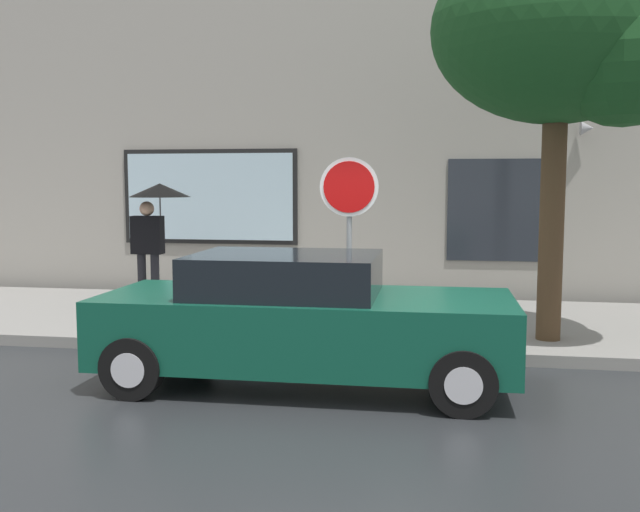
% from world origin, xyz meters
% --- Properties ---
extents(ground_plane, '(60.00, 60.00, 0.00)m').
position_xyz_m(ground_plane, '(0.00, 0.00, 0.00)').
color(ground_plane, '#282B2D').
extents(sidewalk, '(20.00, 4.00, 0.15)m').
position_xyz_m(sidewalk, '(0.00, 3.00, 0.07)').
color(sidewalk, gray).
rests_on(sidewalk, ground).
extents(building_facade, '(20.00, 0.67, 7.00)m').
position_xyz_m(building_facade, '(-0.02, 5.50, 3.48)').
color(building_facade, '#9E998E').
rests_on(building_facade, ground).
extents(parked_car, '(4.37, 1.80, 1.42)m').
position_xyz_m(parked_car, '(-0.38, -0.12, 0.71)').
color(parked_car, '#0F4C38').
rests_on(parked_car, ground).
extents(pedestrian_with_umbrella, '(0.99, 0.99, 2.02)m').
position_xyz_m(pedestrian_with_umbrella, '(-3.46, 3.36, 1.75)').
color(pedestrian_with_umbrella, black).
rests_on(pedestrian_with_umbrella, sidewalk).
extents(street_tree, '(3.16, 2.68, 5.13)m').
position_xyz_m(street_tree, '(2.63, 1.82, 3.99)').
color(street_tree, '#4C3823').
rests_on(street_tree, sidewalk).
extents(stop_sign, '(0.76, 0.10, 2.35)m').
position_xyz_m(stop_sign, '(-0.08, 1.56, 1.81)').
color(stop_sign, gray).
rests_on(stop_sign, sidewalk).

